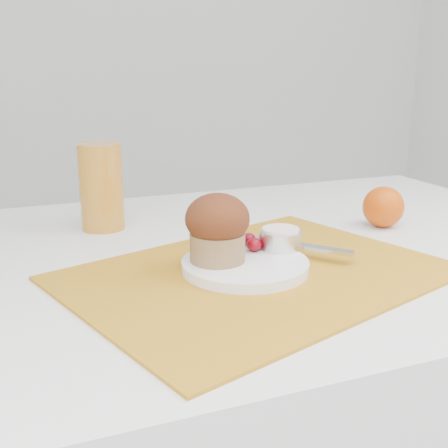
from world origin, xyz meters
name	(u,v)px	position (x,y,z in m)	size (l,w,h in m)	color
table	(252,443)	(0.00, 0.05, 0.38)	(1.20, 0.80, 0.75)	white
placemat	(258,274)	(-0.05, -0.08, 0.75)	(0.50, 0.37, 0.00)	#BF811A
plate	(245,265)	(-0.07, -0.06, 0.76)	(0.18, 0.18, 0.01)	white
ramekin	(280,239)	(0.00, -0.03, 0.78)	(0.06, 0.06, 0.03)	silver
cream	(281,230)	(0.00, -0.03, 0.80)	(0.05, 0.05, 0.01)	white
raspberry_near	(249,239)	(-0.03, 0.00, 0.78)	(0.02, 0.02, 0.02)	#510210
raspberry_far	(254,245)	(-0.04, -0.03, 0.78)	(0.02, 0.02, 0.02)	#57020A
butter_knife	(287,243)	(0.02, -0.02, 0.77)	(0.20, 0.02, 0.01)	#B7B9C1
orange	(383,207)	(0.26, 0.06, 0.79)	(0.07, 0.07, 0.07)	#D84E07
juice_glass	(101,187)	(-0.21, 0.23, 0.83)	(0.08, 0.08, 0.15)	orange
muffin	(217,227)	(-0.10, -0.05, 0.82)	(0.10, 0.10, 0.09)	#987549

